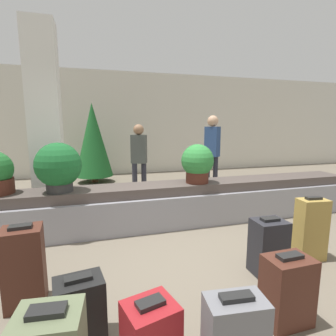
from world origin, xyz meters
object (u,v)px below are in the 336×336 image
pillar (46,123)px  suitcase_5 (24,267)px  traveler_0 (212,147)px  suitcase_3 (80,311)px  suitcase_1 (268,247)px  traveler_1 (139,155)px  potted_plant_0 (197,163)px  potted_plant_2 (58,167)px  suitcase_7 (287,290)px  suitcase_0 (311,229)px  decorated_tree (93,140)px

pillar → suitcase_5: 2.76m
traveler_0 → suitcase_3: bearing=109.8°
suitcase_1 → suitcase_5: suitcase_5 is taller
suitcase_3 → traveler_1: 3.92m
traveler_1 → potted_plant_0: bearing=-46.6°
suitcase_3 → traveler_0: 4.67m
traveler_0 → potted_plant_2: bearing=85.0°
suitcase_5 → suitcase_7: suitcase_5 is taller
pillar → potted_plant_2: (0.27, -1.02, -0.60)m
potted_plant_2 → traveler_0: (3.09, 1.66, 0.08)m
suitcase_7 → traveler_0: (1.21, 3.91, 0.80)m
suitcase_0 → potted_plant_2: bearing=159.4°
suitcase_0 → pillar: bearing=148.2°
suitcase_0 → potted_plant_2: (-2.86, 1.49, 0.63)m
pillar → suitcase_0: (3.13, -2.51, -1.24)m
potted_plant_0 → potted_plant_2: 2.04m
suitcase_5 → pillar: bearing=88.5°
suitcase_3 → decorated_tree: decorated_tree is taller
suitcase_0 → suitcase_5: bearing=-173.9°
suitcase_0 → suitcase_5: 3.01m
suitcase_5 → traveler_1: size_ratio=0.46×
pillar → potted_plant_0: bearing=-23.6°
suitcase_5 → traveler_1: traveler_1 is taller
potted_plant_2 → suitcase_3: bearing=-81.0°
potted_plant_0 → traveler_1: 1.81m
pillar → potted_plant_2: pillar is taller
suitcase_1 → traveler_0: traveler_0 is taller
potted_plant_2 → decorated_tree: 3.62m
suitcase_1 → suitcase_3: (-1.87, -0.40, -0.05)m
suitcase_1 → suitcase_5: (-2.34, 0.17, 0.06)m
suitcase_7 → potted_plant_0: bearing=84.8°
suitcase_1 → potted_plant_2: 2.81m
potted_plant_0 → decorated_tree: (-1.56, 3.57, 0.20)m
potted_plant_0 → traveler_1: (-0.64, 1.69, -0.03)m
pillar → traveler_0: pillar is taller
suitcase_7 → traveler_1: (-0.47, 3.95, 0.65)m
suitcase_0 → potted_plant_0: size_ratio=1.22×
suitcase_3 → decorated_tree: bearing=79.5°
traveler_1 → decorated_tree: size_ratio=0.73×
suitcase_0 → suitcase_3: 2.59m
suitcase_7 → suitcase_0: bearing=37.2°
pillar → suitcase_1: (2.46, -2.63, -1.30)m
suitcase_1 → suitcase_5: 2.35m
potted_plant_2 → traveler_1: (1.41, 1.70, -0.07)m
traveler_1 → decorated_tree: (-0.92, 1.88, 0.23)m
traveler_0 → pillar: bearing=67.6°
pillar → traveler_1: 1.93m
pillar → potted_plant_0: 2.61m
suitcase_3 → suitcase_7: bearing=-17.8°
suitcase_1 → decorated_tree: decorated_tree is taller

